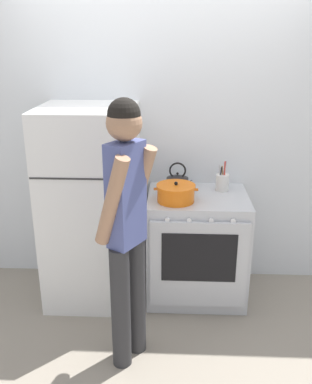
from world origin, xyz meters
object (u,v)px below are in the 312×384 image
at_px(dutch_oven_pot, 176,193).
at_px(tea_kettle, 178,182).
at_px(refrigerator, 92,206).
at_px(utensil_jar, 222,182).
at_px(stove_range, 197,246).
at_px(person, 127,222).

bearing_deg(dutch_oven_pot, tea_kettle, 86.89).
relative_size(refrigerator, dutch_oven_pot, 4.71).
relative_size(refrigerator, utensil_jar, 6.30).
bearing_deg(stove_range, tea_kettle, 136.95).
bearing_deg(stove_range, refrigerator, -179.42).
bearing_deg(tea_kettle, refrigerator, -166.64).
height_order(dutch_oven_pot, person, person).
height_order(refrigerator, utensil_jar, refrigerator).
distance_m(dutch_oven_pot, tea_kettle, 0.25).
distance_m(dutch_oven_pot, person, 0.74).
relative_size(refrigerator, tea_kettle, 6.74).
distance_m(stove_range, person, 1.06).
xyz_separation_m(refrigerator, person, (0.37, -0.76, 0.21)).
bearing_deg(person, refrigerator, 56.71).
xyz_separation_m(refrigerator, utensil_jar, (1.04, 0.17, 0.16)).
distance_m(tea_kettle, person, 0.98).
xyz_separation_m(refrigerator, stove_range, (0.85, 0.01, -0.34)).
distance_m(tea_kettle, utensil_jar, 0.36).
xyz_separation_m(refrigerator, tea_kettle, (0.68, 0.16, 0.16)).
bearing_deg(dutch_oven_pot, stove_range, 29.38).
relative_size(stove_range, dutch_oven_pot, 2.63).
xyz_separation_m(dutch_oven_pot, utensil_jar, (0.38, 0.26, 0.01)).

